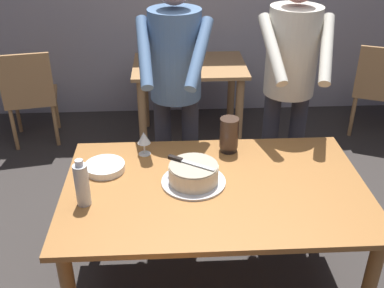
# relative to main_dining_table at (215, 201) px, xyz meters

# --- Properties ---
(main_dining_table) EXTENTS (1.58, 0.99, 0.75)m
(main_dining_table) POSITION_rel_main_dining_table_xyz_m (0.00, 0.00, 0.00)
(main_dining_table) COLOR #9E6633
(main_dining_table) RESTS_ON ground_plane
(cake_on_platter) EXTENTS (0.34, 0.34, 0.11)m
(cake_on_platter) POSITION_rel_main_dining_table_xyz_m (-0.11, 0.03, 0.15)
(cake_on_platter) COLOR silver
(cake_on_platter) RESTS_ON main_dining_table
(cake_knife) EXTENTS (0.24, 0.16, 0.02)m
(cake_knife) POSITION_rel_main_dining_table_xyz_m (-0.17, 0.07, 0.22)
(cake_knife) COLOR silver
(cake_knife) RESTS_ON cake_on_platter
(plate_stack) EXTENTS (0.22, 0.22, 0.04)m
(plate_stack) POSITION_rel_main_dining_table_xyz_m (-0.59, 0.18, 0.12)
(plate_stack) COLOR white
(plate_stack) RESTS_ON main_dining_table
(wine_glass_near) EXTENTS (0.08, 0.08, 0.14)m
(wine_glass_near) POSITION_rel_main_dining_table_xyz_m (-0.38, 0.35, 0.20)
(wine_glass_near) COLOR silver
(wine_glass_near) RESTS_ON main_dining_table
(water_bottle) EXTENTS (0.07, 0.07, 0.25)m
(water_bottle) POSITION_rel_main_dining_table_xyz_m (-0.66, -0.12, 0.22)
(water_bottle) COLOR silver
(water_bottle) RESTS_ON main_dining_table
(hurricane_lamp) EXTENTS (0.11, 0.11, 0.21)m
(hurricane_lamp) POSITION_rel_main_dining_table_xyz_m (0.11, 0.36, 0.21)
(hurricane_lamp) COLOR black
(hurricane_lamp) RESTS_ON main_dining_table
(person_cutting_cake) EXTENTS (0.46, 0.57, 1.72)m
(person_cutting_cake) POSITION_rel_main_dining_table_xyz_m (-0.19, 0.71, 0.43)
(person_cutting_cake) COLOR #2D2D38
(person_cutting_cake) RESTS_ON ground_plane
(person_standing_beside) EXTENTS (0.47, 0.56, 1.72)m
(person_standing_beside) POSITION_rel_main_dining_table_xyz_m (0.54, 0.74, 0.43)
(person_standing_beside) COLOR #2D2D38
(person_standing_beside) RESTS_ON ground_plane
(background_table) EXTENTS (1.00, 0.70, 0.74)m
(background_table) POSITION_rel_main_dining_table_xyz_m (-0.04, 1.93, -0.07)
(background_table) COLOR tan
(background_table) RESTS_ON ground_plane
(background_chair_0) EXTENTS (0.58, 0.58, 0.90)m
(background_chair_0) POSITION_rel_main_dining_table_xyz_m (1.72, 1.91, -0.16)
(background_chair_0) COLOR tan
(background_chair_0) RESTS_ON ground_plane
(background_chair_1) EXTENTS (0.51, 0.51, 0.90)m
(background_chair_1) POSITION_rel_main_dining_table_xyz_m (-1.48, 1.92, -0.16)
(background_chair_1) COLOR tan
(background_chair_1) RESTS_ON ground_plane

